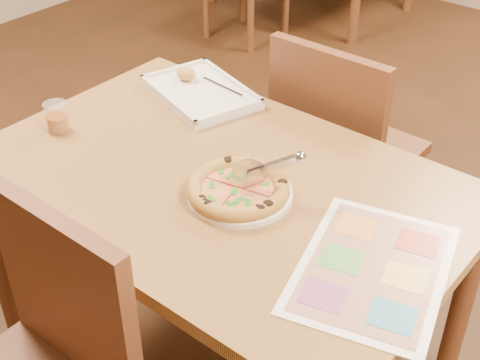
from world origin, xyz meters
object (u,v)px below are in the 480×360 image
Objects in this scene: dining_table at (220,202)px; pizza at (238,189)px; chair_far at (338,135)px; menu at (373,268)px; appetizer_tray at (199,92)px; pizza_cutter at (265,169)px; glass_tumbler at (57,119)px; plate at (240,194)px; chair_near at (41,355)px.

pizza reaches higher than dining_table.
dining_table is at bearing 90.00° from chair_far.
menu is (0.49, -0.06, 0.09)m from dining_table.
appetizer_tray reaches higher than dining_table.
pizza_cutter is 1.54× the size of glass_tumbler.
chair_far is 0.66m from plate.
chair_far is 0.67m from pizza.
plate is 0.61× the size of menu.
pizza is at bearing -37.85° from appetizer_tray.
glass_tumbler is at bearing -167.32° from dining_table.
pizza is 0.60× the size of menu.
appetizer_tray is 0.91m from menu.
chair_far is 0.91m from glass_tumbler.
dining_table is 4.87× the size of plate.
chair_near is 5.38× the size of glass_tumbler.
dining_table is 5.01× the size of pizza.
plate is at bearing 80.25° from chair_near.
chair_near is at bearing -99.75° from pizza.
appetizer_tray is (-0.44, 0.34, -0.01)m from pizza.
chair_near is 1.13× the size of appetizer_tray.
pizza_cutter is 0.68m from glass_tumbler.
chair_far reaches higher than pizza.
dining_table is 0.51m from menu.
appetizer_tray is (-0.35, 0.30, 0.10)m from dining_table.
chair_far reaches higher than menu.
plate is 0.40m from menu.
pizza_cutter is at bearing 36.87° from pizza.
chair_far is at bearing 62.65° from pizza_cutter.
chair_far is at bearing 90.00° from chair_near.
chair_far is 0.84m from menu.
pizza is (-0.00, -0.01, 0.02)m from plate.
pizza is at bearing 177.59° from menu.
chair_far reaches higher than plate.
pizza is 1.93× the size of pizza_cutter.
appetizer_tray is at bearing 110.86° from chair_near.
dining_table is at bearing -41.34° from appetizer_tray.
menu is at bearing 3.40° from glass_tumbler.
plate is at bearing 176.54° from menu.
appetizer_tray is at bearing 156.80° from menu.
chair_near is at bearing 90.00° from chair_far.
chair_far is at bearing 90.00° from dining_table.
pizza is 0.62× the size of appetizer_tray.
dining_table is at bearing 90.00° from chair_near.
chair_far is 1.81× the size of pizza.
pizza is at bearing 7.13° from glass_tumbler.
chair_far reaches higher than appetizer_tray.
pizza_cutter is (0.05, 0.04, 0.06)m from pizza.
pizza_cutter is at bearing 0.39° from dining_table.
dining_table is 0.61m from chair_near.
plate is 0.10m from pizza_cutter.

